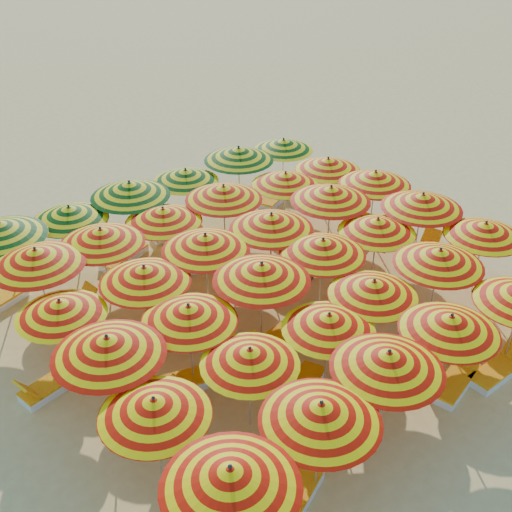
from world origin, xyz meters
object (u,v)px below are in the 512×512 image
object	(u,v)px
umbrella_32	(130,189)
lounger_16	(125,256)
umbrella_0	(230,478)
umbrella_18	(60,308)
umbrella_16	(377,226)
lounger_13	(69,312)
umbrella_19	(145,275)
umbrella_33	(186,175)
umbrella_15	(323,247)
lounger_9	(421,253)
umbrella_6	(154,407)
umbrella_20	(205,242)
lounger_12	(357,237)
umbrella_24	(36,257)
umbrella_30	(0,229)
lounger_7	(169,385)
umbrella_23	(375,178)
lounger_18	(276,197)
beachgoer_b	(308,255)
lounger_2	(456,381)
umbrella_29	(328,164)
umbrella_28	(285,179)
umbrella_25	(101,236)
umbrella_22	(331,194)
lounger_10	(53,384)
umbrella_13	(189,314)
umbrella_7	(250,357)
umbrella_8	(329,322)
lounger_14	(187,267)
lounger_6	(145,409)
umbrella_21	(271,222)
umbrella_3	(450,324)
lounger_3	(499,370)
umbrella_35	(284,145)
umbrella_9	(374,288)
umbrella_26	(163,215)
umbrella_31	(70,213)
umbrella_2	(388,361)
umbrella_12	(108,346)
umbrella_11	(485,230)
lounger_11	(166,328)
lounger_17	(175,231)
umbrella_14	(262,272)

from	to	relation	value
umbrella_32	lounger_16	world-z (taller)	umbrella_32
umbrella_0	lounger_16	distance (m)	10.96
umbrella_18	umbrella_0	bearing A→B (deg)	-89.33
umbrella_16	lounger_13	distance (m)	8.86
umbrella_19	umbrella_33	size ratio (longest dim) A/B	1.24
umbrella_0	lounger_13	distance (m)	8.85
umbrella_15	lounger_9	xyz separation A→B (m)	(4.53, 0.08, -1.98)
umbrella_33	umbrella_16	bearing A→B (deg)	-69.96
umbrella_6	umbrella_32	world-z (taller)	umbrella_32
umbrella_20	lounger_12	bearing A→B (deg)	0.19
umbrella_24	umbrella_30	world-z (taller)	umbrella_30
lounger_7	umbrella_23	bearing A→B (deg)	-150.38
lounger_18	beachgoer_b	xyz separation A→B (m)	(-2.55, -4.44, 0.64)
umbrella_19	lounger_2	distance (m)	7.92
lounger_13	umbrella_33	bearing A→B (deg)	14.80
umbrella_29	lounger_16	bearing A→B (deg)	163.64
umbrella_28	umbrella_29	xyz separation A→B (m)	(1.84, -0.05, 0.01)
umbrella_25	umbrella_28	world-z (taller)	umbrella_25
umbrella_22	lounger_10	world-z (taller)	umbrella_22
umbrella_13	umbrella_23	size ratio (longest dim) A/B	0.82
umbrella_16	lounger_18	world-z (taller)	umbrella_16
umbrella_7	lounger_16	world-z (taller)	umbrella_7
umbrella_6	umbrella_8	size ratio (longest dim) A/B	1.08
umbrella_32	lounger_14	xyz separation A→B (m)	(0.67, -1.91, -2.10)
umbrella_33	umbrella_23	bearing A→B (deg)	-43.94
umbrella_20	lounger_6	world-z (taller)	umbrella_20
umbrella_8	umbrella_15	distance (m)	2.97
umbrella_32	lounger_12	bearing A→B (deg)	-32.94
umbrella_21	lounger_7	bearing A→B (deg)	-159.14
umbrella_3	lounger_3	world-z (taller)	umbrella_3
lounger_12	lounger_14	size ratio (longest dim) A/B	1.00
umbrella_19	umbrella_35	size ratio (longest dim) A/B	1.25
umbrella_24	umbrella_28	bearing A→B (deg)	-1.06
umbrella_9	umbrella_19	bearing A→B (deg)	136.28
umbrella_26	umbrella_31	xyz separation A→B (m)	(-2.02, 1.83, -0.02)
umbrella_20	umbrella_24	distance (m)	4.26
umbrella_2	umbrella_12	xyz separation A→B (m)	(-4.18, 3.89, 0.05)
umbrella_11	lounger_11	bearing A→B (deg)	153.49
umbrella_3	lounger_17	xyz separation A→B (m)	(-0.73, 10.17, -1.94)
umbrella_8	lounger_12	distance (m)	7.31
umbrella_7	lounger_9	distance (m)	9.02
umbrella_16	lounger_13	size ratio (longest dim) A/B	1.51
umbrella_31	lounger_6	xyz separation A→B (m)	(-1.43, -6.31, -1.91)
umbrella_11	umbrella_23	size ratio (longest dim) A/B	0.99
umbrella_28	umbrella_11	bearing A→B (deg)	-70.64
umbrella_19	lounger_14	size ratio (longest dim) A/B	1.54
umbrella_3	lounger_13	bearing A→B (deg)	123.38
umbrella_28	umbrella_13	bearing A→B (deg)	-147.90
umbrella_14	lounger_6	xyz separation A→B (m)	(-3.60, -0.24, -2.10)
umbrella_25	lounger_10	distance (m)	4.10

